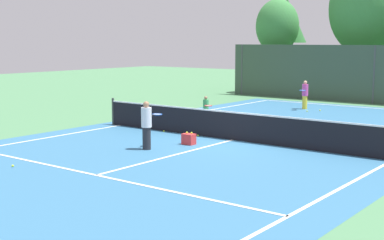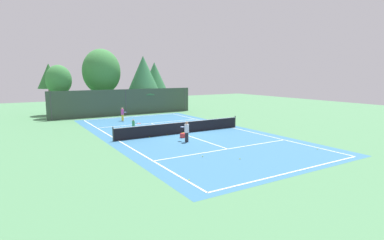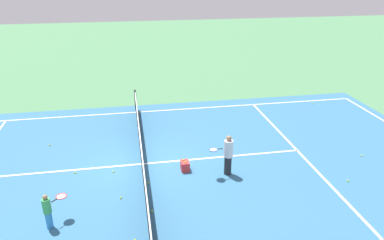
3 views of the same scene
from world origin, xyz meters
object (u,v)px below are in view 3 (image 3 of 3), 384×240
Objects in this scene: tennis_ball_1 at (114,172)px; tennis_ball_13 at (348,181)px; tennis_ball_2 at (362,155)px; tennis_ball_6 at (152,211)px; ball_crate at (185,166)px; player_0 at (48,210)px; player_1 at (228,155)px; tennis_ball_0 at (312,103)px; tennis_ball_10 at (121,198)px; tennis_ball_11 at (148,183)px; tennis_ball_8 at (75,173)px; tennis_ball_9 at (135,240)px; tennis_ball_7 at (50,145)px.

tennis_ball_1 is 8.47m from tennis_ball_13.
tennis_ball_2 is 1.00× the size of tennis_ball_6.
tennis_ball_13 is (-1.81, -5.57, -0.15)m from ball_crate.
tennis_ball_13 is at bearing -86.18° from player_0.
player_1 is 9.18m from tennis_ball_0.
player_1 is 1.69m from ball_crate.
tennis_ball_10 and tennis_ball_11 have the same top height.
player_1 is (1.93, -5.86, 0.21)m from player_0.
player_1 reaches higher than tennis_ball_11.
tennis_ball_8 is at bearing -6.85° from player_0.
tennis_ball_0 is 12.05m from tennis_ball_1.
tennis_ball_0 and tennis_ball_1 have the same top height.
ball_crate is at bearing -64.50° from tennis_ball_11.
tennis_ball_0 is 1.00× the size of tennis_ball_10.
player_0 is at bearing 66.24° from tennis_ball_9.
tennis_ball_0 is 7.99m from tennis_ball_13.
tennis_ball_0 and tennis_ball_13 have the same top height.
player_0 is 11.79m from tennis_ball_2.
tennis_ball_8 and tennis_ball_9 have the same top height.
tennis_ball_6 is at bearing 148.36° from ball_crate.
tennis_ball_6 is 1.00× the size of tennis_ball_9.
tennis_ball_13 is (1.72, -7.55, 0.00)m from tennis_ball_9.
player_0 reaches higher than tennis_ball_11.
tennis_ball_9 is (-3.34, 9.15, 0.00)m from tennis_ball_2.
player_1 is at bearing -71.73° from player_0.
player_1 is 23.47× the size of tennis_ball_7.
tennis_ball_2 is 12.92m from tennis_ball_7.
tennis_ball_6 and tennis_ball_8 have the same top height.
tennis_ball_7 is at bearing 36.50° from tennis_ball_6.
tennis_ball_0 is 13.71m from tennis_ball_9.
tennis_ball_2 is at bearing 171.22° from tennis_ball_0.
player_0 is 2.68m from tennis_ball_9.
tennis_ball_6 is at bearing -136.74° from tennis_ball_8.
player_0 reaches higher than tennis_ball_7.
tennis_ball_10 is at bearing -146.16° from tennis_ball_7.
tennis_ball_9 is at bearing -152.87° from tennis_ball_8.
tennis_ball_1 is 1.55m from tennis_ball_11.
tennis_ball_7 and tennis_ball_10 have the same top height.
tennis_ball_10 is at bearing -171.26° from tennis_ball_1.
ball_crate is 6.45× the size of tennis_ball_0.
tennis_ball_13 is (-1.27, -4.09, -0.77)m from player_1.
ball_crate is (0.54, 1.48, -0.62)m from player_1.
player_1 is 23.47× the size of tennis_ball_1.
tennis_ball_0 is 13.23m from tennis_ball_8.
tennis_ball_8 is (-2.54, -1.32, 0.00)m from tennis_ball_7.
tennis_ball_6 is (-2.11, 8.59, 0.00)m from tennis_ball_2.
tennis_ball_0 is at bearing -66.36° from tennis_ball_8.
player_1 reaches higher than player_0.
tennis_ball_2 is 1.00× the size of tennis_ball_7.
tennis_ball_2 is at bearing -44.77° from tennis_ball_13.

